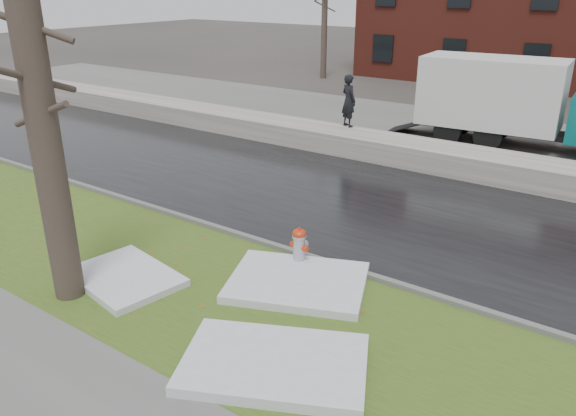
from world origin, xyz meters
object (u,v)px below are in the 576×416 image
Objects in this scene: fire_hydrant at (299,246)px; tree at (42,119)px; worker at (349,101)px; box_truck at (519,102)px.

fire_hydrant is 0.13× the size of tree.
tree reaches higher than worker.
box_truck reaches higher than fire_hydrant.
fire_hydrant is at bearing 138.29° from worker.
worker is at bearing 94.11° from tree.
fire_hydrant is 5.39m from tree.
tree is 0.72× the size of box_truck.
worker is at bearing -149.33° from box_truck.
worker reaches higher than fire_hydrant.
tree is at bearing -108.80° from box_truck.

